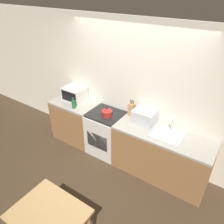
{
  "coord_description": "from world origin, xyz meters",
  "views": [
    {
      "loc": [
        1.7,
        -2.18,
        3.05
      ],
      "look_at": [
        -0.16,
        0.57,
        1.05
      ],
      "focal_mm": 35.0,
      "sensor_mm": 36.0,
      "label": 1
    }
  ],
  "objects": [
    {
      "name": "knife_block",
      "position": [
        0.07,
        0.87,
        1.03
      ],
      "size": [
        0.12,
        0.09,
        0.32
      ],
      "color": "tan",
      "rests_on": "counter_right_run"
    },
    {
      "name": "ground_plane",
      "position": [
        0.0,
        0.0,
        0.0
      ],
      "size": [
        16.0,
        16.0,
        0.0
      ],
      "primitive_type": "plane",
      "color": "#3D2D1E"
    },
    {
      "name": "sink_basin",
      "position": [
        0.86,
        0.68,
        0.91
      ],
      "size": [
        0.5,
        0.42,
        0.24
      ],
      "color": "silver",
      "rests_on": "counter_right_run"
    },
    {
      "name": "bottle",
      "position": [
        -1.01,
        0.49,
        0.99
      ],
      "size": [
        0.07,
        0.07,
        0.22
      ],
      "color": "#1E662D",
      "rests_on": "counter_left_run"
    },
    {
      "name": "kettle",
      "position": [
        -0.3,
        0.62,
        0.98
      ],
      "size": [
        0.2,
        0.2,
        0.18
      ],
      "color": "maroon",
      "rests_on": "stove_range"
    },
    {
      "name": "toaster_oven",
      "position": [
        0.37,
        0.8,
        1.02
      ],
      "size": [
        0.38,
        0.32,
        0.24
      ],
      "color": "silver",
      "rests_on": "counter_right_run"
    },
    {
      "name": "counter_right_run",
      "position": [
        0.8,
        0.67,
        0.45
      ],
      "size": [
        1.67,
        0.62,
        0.9
      ],
      "color": "olive",
      "rests_on": "ground_plane"
    },
    {
      "name": "counter_left_run",
      "position": [
        -1.16,
        0.67,
        0.45
      ],
      "size": [
        0.94,
        0.62,
        0.9
      ],
      "color": "olive",
      "rests_on": "ground_plane"
    },
    {
      "name": "dining_table",
      "position": [
        0.2,
        -1.3,
        0.62
      ],
      "size": [
        0.86,
        0.68,
        0.73
      ],
      "color": "tan",
      "rests_on": "ground_plane"
    },
    {
      "name": "stove_range",
      "position": [
        -0.36,
        0.67,
        0.45
      ],
      "size": [
        0.65,
        0.62,
        0.9
      ],
      "color": "silver",
      "rests_on": "ground_plane"
    },
    {
      "name": "microwave",
      "position": [
        -1.24,
        0.78,
        1.03
      ],
      "size": [
        0.44,
        0.36,
        0.27
      ],
      "color": "silver",
      "rests_on": "counter_left_run"
    },
    {
      "name": "wall_back",
      "position": [
        0.0,
        1.01,
        1.3
      ],
      "size": [
        10.0,
        0.06,
        2.6
      ],
      "color": "silver",
      "rests_on": "ground_plane"
    }
  ]
}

